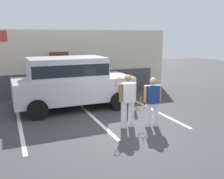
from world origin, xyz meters
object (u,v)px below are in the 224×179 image
Objects in this scene: tennis_player_woman at (152,101)px; potted_plant_by_porch at (130,82)px; tennis_player_man at (128,100)px; parked_suv at (71,80)px.

potted_plant_by_porch is at bearing -102.06° from tennis_player_woman.
tennis_player_man is at bearing -10.29° from tennis_player_woman.
parked_suv is 5.14× the size of potted_plant_by_porch.
tennis_player_woman is at bearing -108.64° from potted_plant_by_porch.
parked_suv is 2.91× the size of tennis_player_woman.
parked_suv is at bearing -51.43° from tennis_player_woman.
tennis_player_woman is (0.75, -0.23, -0.06)m from tennis_player_man.
potted_plant_by_porch is (2.41, 4.70, -0.39)m from tennis_player_man.
potted_plant_by_porch is (3.56, 1.89, -0.65)m from parked_suv.
parked_suv reaches higher than tennis_player_woman.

